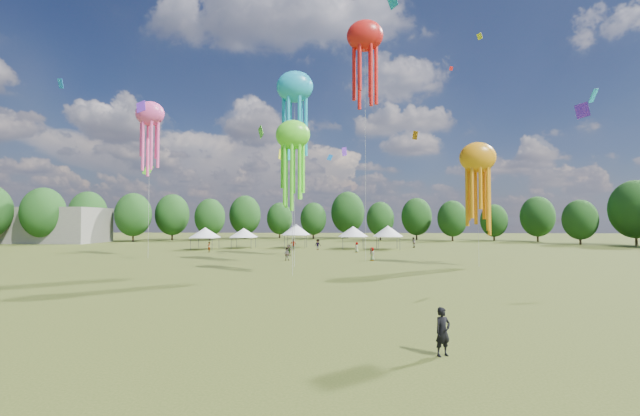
{
  "coord_description": "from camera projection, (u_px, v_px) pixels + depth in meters",
  "views": [
    {
      "loc": [
        3.57,
        -15.89,
        5.01
      ],
      "look_at": [
        1.78,
        15.0,
        6.0
      ],
      "focal_mm": 22.48,
      "sensor_mm": 36.0,
      "label": 1
    }
  ],
  "objects": [
    {
      "name": "ground",
      "position": [
        254.0,
        347.0,
        15.9
      ],
      "size": [
        300.0,
        300.0,
        0.0
      ],
      "primitive_type": "plane",
      "color": "#384416",
      "rests_on": "ground"
    },
    {
      "name": "spectators_far",
      "position": [
        333.0,
        246.0,
        64.85
      ],
      "size": [
        35.0,
        25.43,
        1.93
      ],
      "color": "gray",
      "rests_on": "ground"
    },
    {
      "name": "treeline",
      "position": [
        305.0,
        213.0,
        78.71
      ],
      "size": [
        201.57,
        95.24,
        13.43
      ],
      "color": "#38281C",
      "rests_on": "ground"
    },
    {
      "name": "hangar",
      "position": [
        14.0,
        225.0,
        92.02
      ],
      "size": [
        40.0,
        12.0,
        8.0
      ],
      "primitive_type": "cube",
      "color": "gray",
      "rests_on": "ground"
    },
    {
      "name": "show_kites",
      "position": [
        319.0,
        110.0,
        47.22
      ],
      "size": [
        45.01,
        18.49,
        30.28
      ],
      "color": "#18A6D1",
      "rests_on": "ground"
    },
    {
      "name": "small_kites",
      "position": [
        330.0,
        40.0,
        56.65
      ],
      "size": [
        79.0,
        63.86,
        45.3
      ],
      "color": "#18A6D1",
      "rests_on": "ground"
    },
    {
      "name": "observer_main",
      "position": [
        443.0,
        332.0,
        14.85
      ],
      "size": [
        0.77,
        0.67,
        1.78
      ],
      "primitive_type": "imported",
      "rotation": [
        0.0,
        0.0,
        0.46
      ],
      "color": "black",
      "rests_on": "ground"
    },
    {
      "name": "spectator_near",
      "position": [
        287.0,
        254.0,
        50.41
      ],
      "size": [
        0.82,
        0.65,
        1.63
      ],
      "primitive_type": "imported",
      "rotation": [
        0.0,
        0.0,
        3.1
      ],
      "color": "gray",
      "rests_on": "ground"
    },
    {
      "name": "festival_tents",
      "position": [
        299.0,
        231.0,
        71.79
      ],
      "size": [
        37.13,
        10.76,
        4.44
      ],
      "color": "#47474C",
      "rests_on": "ground"
    }
  ]
}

